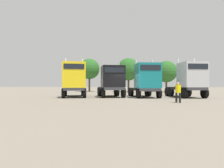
% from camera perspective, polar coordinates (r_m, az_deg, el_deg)
% --- Properties ---
extents(ground, '(200.00, 200.00, 0.00)m').
position_cam_1_polar(ground, '(20.26, 4.42, -4.21)').
color(ground, gray).
extents(semi_truck_yellow, '(4.10, 6.77, 4.43)m').
position_cam_1_polar(semi_truck_yellow, '(22.57, -10.87, 1.23)').
color(semi_truck_yellow, '#333338').
rests_on(semi_truck_yellow, ground).
extents(semi_truck_black, '(3.85, 6.20, 4.08)m').
position_cam_1_polar(semi_truck_black, '(22.40, -0.09, 0.84)').
color(semi_truck_black, '#333338').
rests_on(semi_truck_black, ground).
extents(semi_truck_teal, '(3.51, 6.45, 4.27)m').
position_cam_1_polar(semi_truck_teal, '(22.08, 9.74, 1.09)').
color(semi_truck_teal, '#333338').
rests_on(semi_truck_teal, ground).
extents(semi_truck_silver, '(3.56, 6.18, 4.38)m').
position_cam_1_polar(semi_truck_silver, '(23.18, 21.37, 1.21)').
color(semi_truck_silver, '#333338').
rests_on(semi_truck_silver, ground).
extents(visitor_in_hivis, '(0.55, 0.55, 1.62)m').
position_cam_1_polar(visitor_in_hivis, '(16.44, 18.50, -1.88)').
color(visitor_in_hivis, black).
rests_on(visitor_in_hivis, ground).
extents(oak_far_left, '(4.18, 4.18, 6.74)m').
position_cam_1_polar(oak_far_left, '(40.79, -6.53, 4.31)').
color(oak_far_left, '#4C3823').
rests_on(oak_far_left, ground).
extents(oak_far_centre, '(4.39, 4.39, 6.61)m').
position_cam_1_polar(oak_far_centre, '(38.68, 4.76, 4.22)').
color(oak_far_centre, '#4C3823').
rests_on(oak_far_centre, ground).
extents(oak_far_right, '(4.23, 4.23, 6.10)m').
position_cam_1_polar(oak_far_right, '(40.24, 15.36, 3.44)').
color(oak_far_right, '#4C3823').
rests_on(oak_far_right, ground).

